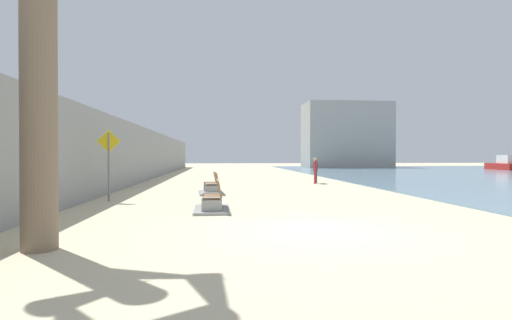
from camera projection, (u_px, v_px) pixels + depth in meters
ground_plane at (251, 181)px, 27.00m from camera, size 120.00×120.00×0.00m
seawall at (139, 155)px, 26.27m from camera, size 0.80×64.00×3.59m
bench_near at (213, 203)px, 12.32m from camera, size 1.13×2.11×0.98m
bench_far at (212, 189)px, 17.83m from camera, size 1.27×2.18×0.98m
person_walking at (316, 169)px, 24.68m from camera, size 0.26×0.51×1.53m
person_standing at (315, 169)px, 24.10m from camera, size 0.28×0.50×1.59m
boat_far_right at (503, 164)px, 46.94m from camera, size 1.99×5.24×1.75m
pedestrian_sign at (109, 157)px, 14.76m from camera, size 0.85×0.08×2.70m
harbor_building at (346, 135)px, 56.34m from camera, size 12.00×6.00×9.23m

